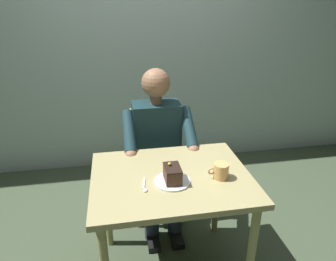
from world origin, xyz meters
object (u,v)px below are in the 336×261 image
object	(u,v)px
dining_table	(171,189)
seated_person	(158,148)
chair	(155,157)
cake_slice	(172,174)
dessert_spoon	(145,187)
coffee_cup	(221,171)

from	to	relation	value
dining_table	seated_person	world-z (taller)	seated_person
chair	seated_person	world-z (taller)	seated_person
chair	cake_slice	distance (m)	0.85
dining_table	chair	xyz separation A→B (m)	(0.00, -0.72, -0.16)
chair	cake_slice	bearing A→B (deg)	89.51
dining_table	seated_person	bearing A→B (deg)	-90.00
cake_slice	seated_person	bearing A→B (deg)	-90.62
seated_person	dessert_spoon	xyz separation A→B (m)	(0.17, 0.64, 0.10)
dining_table	seated_person	distance (m)	0.55
cake_slice	dessert_spoon	distance (m)	0.17
seated_person	dessert_spoon	distance (m)	0.67
chair	cake_slice	xyz separation A→B (m)	(0.01, 0.79, 0.32)
chair	dessert_spoon	bearing A→B (deg)	78.20
dining_table	coffee_cup	size ratio (longest dim) A/B	7.63
dining_table	chair	size ratio (longest dim) A/B	1.06
dessert_spoon	chair	bearing A→B (deg)	-101.80
dining_table	dessert_spoon	xyz separation A→B (m)	(0.17, 0.10, 0.10)
seated_person	cake_slice	size ratio (longest dim) A/B	9.34
chair	coffee_cup	bearing A→B (deg)	109.44
cake_slice	coffee_cup	distance (m)	0.29
dining_table	coffee_cup	xyz separation A→B (m)	(-0.28, 0.08, 0.15)
dining_table	cake_slice	size ratio (longest dim) A/B	7.00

